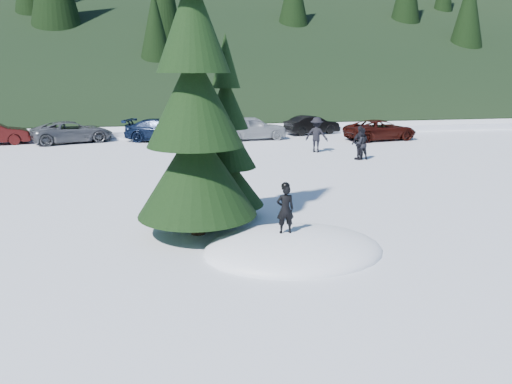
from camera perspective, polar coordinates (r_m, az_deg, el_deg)
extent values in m
plane|color=white|center=(12.45, 4.31, -6.73)|extent=(200.00, 200.00, 0.00)
ellipsoid|color=white|center=(12.45, 4.31, -6.73)|extent=(4.48, 3.52, 0.96)
cylinder|color=black|center=(13.56, -6.68, -1.94)|extent=(0.38, 0.38, 1.40)
cone|color=black|center=(13.31, -6.81, 2.59)|extent=(3.20, 3.20, 2.46)
cone|color=black|center=(13.08, -7.05, 10.61)|extent=(2.54, 2.54, 2.46)
cone|color=black|center=(13.11, -7.30, 18.75)|extent=(1.88, 1.88, 2.46)
cylinder|color=black|center=(15.06, -3.30, -1.07)|extent=(0.26, 0.26, 1.00)
cone|color=black|center=(14.90, -3.34, 1.38)|extent=(2.20, 2.20, 1.52)
cone|color=black|center=(14.70, -3.40, 5.77)|extent=(1.75, 1.75, 1.52)
cone|color=black|center=(14.58, -3.46, 10.25)|extent=(1.29, 1.29, 1.52)
cone|color=black|center=(14.56, -3.53, 14.77)|extent=(0.84, 0.84, 1.52)
imported|color=black|center=(12.08, 3.36, -1.98)|extent=(0.44, 0.29, 1.19)
imported|color=black|center=(25.33, 11.89, 5.40)|extent=(0.81, 0.65, 1.57)
imported|color=black|center=(25.27, 11.82, 5.51)|extent=(1.06, 0.67, 1.68)
imported|color=black|center=(27.25, 6.94, 6.50)|extent=(1.41, 1.23, 1.89)
imported|color=#4D4F55|center=(32.74, -20.26, 6.47)|extent=(5.21, 3.67, 1.32)
imported|color=black|center=(31.71, -10.54, 6.94)|extent=(5.18, 3.60, 1.39)
imported|color=#9FA3A8|center=(32.02, -0.55, 7.37)|extent=(4.68, 2.28, 1.54)
imported|color=black|center=(35.03, 6.40, 7.63)|extent=(4.11, 2.35, 1.28)
imported|color=black|center=(32.87, 14.04, 6.90)|extent=(4.88, 2.80, 1.28)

